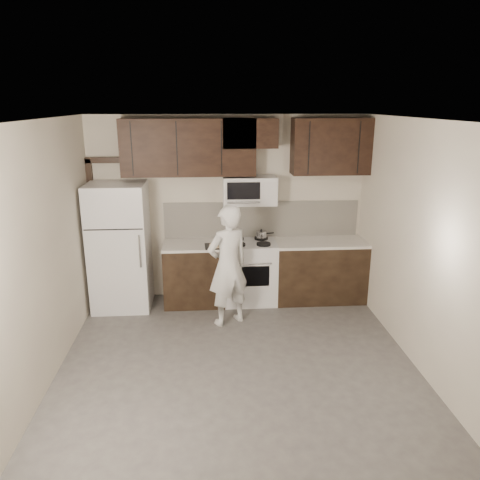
{
  "coord_description": "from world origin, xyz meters",
  "views": [
    {
      "loc": [
        -0.31,
        -4.51,
        2.87
      ],
      "look_at": [
        0.08,
        0.9,
        1.26
      ],
      "focal_mm": 35.0,
      "sensor_mm": 36.0,
      "label": 1
    }
  ],
  "objects": [
    {
      "name": "saucepan",
      "position": [
        0.48,
        2.09,
        0.97
      ],
      "size": [
        0.27,
        0.16,
        0.15
      ],
      "color": "silver",
      "rests_on": "stove"
    },
    {
      "name": "floor",
      "position": [
        0.0,
        0.0,
        0.0
      ],
      "size": [
        4.5,
        4.5,
        0.0
      ],
      "primitive_type": "plane",
      "color": "#4B4846",
      "rests_on": "ground"
    },
    {
      "name": "refrigerator",
      "position": [
        -1.55,
        1.89,
        0.9
      ],
      "size": [
        0.8,
        0.76,
        1.8
      ],
      "color": "silver",
      "rests_on": "floor"
    },
    {
      "name": "backsplash",
      "position": [
        0.5,
        2.24,
        1.18
      ],
      "size": [
        2.9,
        0.02,
        0.54
      ],
      "primitive_type": "cube",
      "color": "silver",
      "rests_on": "counter_run"
    },
    {
      "name": "pizza",
      "position": [
        -0.17,
        1.75,
        0.94
      ],
      "size": [
        0.26,
        0.26,
        0.02
      ],
      "primitive_type": "cylinder",
      "rotation": [
        0.0,
        0.0,
        0.04
      ],
      "color": "beige",
      "rests_on": "baking_tray"
    },
    {
      "name": "microwave",
      "position": [
        0.3,
        2.06,
        1.65
      ],
      "size": [
        0.76,
        0.42,
        0.4
      ],
      "color": "silver",
      "rests_on": "upper_cabinets"
    },
    {
      "name": "upper_cabinets",
      "position": [
        0.21,
        2.08,
        2.28
      ],
      "size": [
        3.48,
        0.35,
        0.78
      ],
      "color": "black",
      "rests_on": "back_wall"
    },
    {
      "name": "person",
      "position": [
        -0.05,
        1.23,
        0.81
      ],
      "size": [
        0.71,
        0.63,
        1.62
      ],
      "primitive_type": "imported",
      "rotation": [
        0.0,
        0.0,
        3.65
      ],
      "color": "silver",
      "rests_on": "floor"
    },
    {
      "name": "stove",
      "position": [
        0.3,
        1.94,
        0.46
      ],
      "size": [
        0.76,
        0.66,
        0.94
      ],
      "color": "silver",
      "rests_on": "floor"
    },
    {
      "name": "counter_run",
      "position": [
        0.6,
        1.94,
        0.46
      ],
      "size": [
        2.95,
        0.64,
        0.91
      ],
      "color": "black",
      "rests_on": "floor"
    },
    {
      "name": "door_trim",
      "position": [
        -1.92,
        2.21,
        1.25
      ],
      "size": [
        0.5,
        0.08,
        2.12
      ],
      "color": "black",
      "rests_on": "floor"
    },
    {
      "name": "ceiling",
      "position": [
        0.0,
        0.0,
        2.7
      ],
      "size": [
        4.5,
        4.5,
        0.0
      ],
      "primitive_type": "plane",
      "rotation": [
        3.14,
        0.0,
        0.0
      ],
      "color": "white",
      "rests_on": "back_wall"
    },
    {
      "name": "baking_tray",
      "position": [
        -0.17,
        1.75,
        0.92
      ],
      "size": [
        0.38,
        0.29,
        0.02
      ],
      "primitive_type": "cube",
      "rotation": [
        0.0,
        0.0,
        0.04
      ],
      "color": "black",
      "rests_on": "counter_run"
    },
    {
      "name": "back_wall",
      "position": [
        0.0,
        2.25,
        1.35
      ],
      "size": [
        4.0,
        0.0,
        4.0
      ],
      "primitive_type": "plane",
      "rotation": [
        1.57,
        0.0,
        0.0
      ],
      "color": "#BDB1A0",
      "rests_on": "ground"
    }
  ]
}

